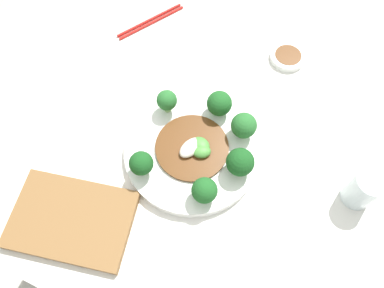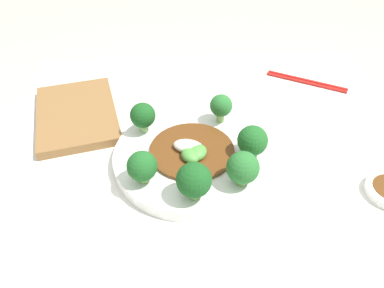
{
  "view_description": "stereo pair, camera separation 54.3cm",
  "coord_description": "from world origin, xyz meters",
  "px_view_note": "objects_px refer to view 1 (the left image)",
  "views": [
    {
      "loc": [
        -0.13,
        0.38,
        1.51
      ],
      "look_at": [
        0.02,
        0.05,
        0.79
      ],
      "focal_mm": 35.0,
      "sensor_mm": 36.0,
      "label": 1
    },
    {
      "loc": [
        -0.51,
        0.09,
        1.25
      ],
      "look_at": [
        0.02,
        0.05,
        0.79
      ],
      "focal_mm": 35.0,
      "sensor_mm": 36.0,
      "label": 2
    }
  ],
  "objects_px": {
    "broccoli_southeast": "(167,101)",
    "sauce_dish": "(288,57)",
    "broccoli_northeast": "(141,164)",
    "chopsticks": "(151,21)",
    "broccoli_west": "(240,162)",
    "drinking_glass": "(363,190)",
    "broccoli_southwest": "(244,126)",
    "broccoli_south": "(218,103)",
    "plate": "(192,150)",
    "broccoli_northwest": "(204,191)",
    "cutting_board": "(72,219)",
    "stirfry_center": "(194,148)"
  },
  "relations": [
    {
      "from": "broccoli_southwest",
      "to": "broccoli_west",
      "type": "bearing_deg",
      "value": 105.78
    },
    {
      "from": "broccoli_southeast",
      "to": "drinking_glass",
      "type": "height_order",
      "value": "drinking_glass"
    },
    {
      "from": "broccoli_south",
      "to": "cutting_board",
      "type": "distance_m",
      "value": 0.4
    },
    {
      "from": "broccoli_southeast",
      "to": "broccoli_northeast",
      "type": "xyz_separation_m",
      "value": [
        -0.02,
        0.16,
        -0.0
      ]
    },
    {
      "from": "broccoli_west",
      "to": "sauce_dish",
      "type": "xyz_separation_m",
      "value": [
        -0.0,
        -0.35,
        -0.05
      ]
    },
    {
      "from": "broccoli_south",
      "to": "drinking_glass",
      "type": "height_order",
      "value": "drinking_glass"
    },
    {
      "from": "broccoli_south",
      "to": "cutting_board",
      "type": "bearing_deg",
      "value": 63.85
    },
    {
      "from": "plate",
      "to": "broccoli_south",
      "type": "height_order",
      "value": "broccoli_south"
    },
    {
      "from": "sauce_dish",
      "to": "broccoli_southeast",
      "type": "bearing_deg",
      "value": 53.69
    },
    {
      "from": "plate",
      "to": "broccoli_northwest",
      "type": "xyz_separation_m",
      "value": [
        -0.07,
        0.09,
        0.05
      ]
    },
    {
      "from": "broccoli_southeast",
      "to": "sauce_dish",
      "type": "distance_m",
      "value": 0.35
    },
    {
      "from": "sauce_dish",
      "to": "drinking_glass",
      "type": "bearing_deg",
      "value": 129.56
    },
    {
      "from": "plate",
      "to": "chopsticks",
      "type": "bearing_deg",
      "value": -49.58
    },
    {
      "from": "sauce_dish",
      "to": "broccoli_northeast",
      "type": "bearing_deg",
      "value": 67.06
    },
    {
      "from": "broccoli_southwest",
      "to": "drinking_glass",
      "type": "height_order",
      "value": "drinking_glass"
    },
    {
      "from": "broccoli_northwest",
      "to": "broccoli_southeast",
      "type": "xyz_separation_m",
      "value": [
        0.16,
        -0.16,
        0.0
      ]
    },
    {
      "from": "broccoli_south",
      "to": "plate",
      "type": "bearing_deg",
      "value": 82.67
    },
    {
      "from": "broccoli_northeast",
      "to": "broccoli_southwest",
      "type": "relative_size",
      "value": 0.98
    },
    {
      "from": "stirfry_center",
      "to": "chopsticks",
      "type": "distance_m",
      "value": 0.41
    },
    {
      "from": "stirfry_center",
      "to": "chopsticks",
      "type": "bearing_deg",
      "value": -49.24
    },
    {
      "from": "broccoli_northeast",
      "to": "broccoli_west",
      "type": "relative_size",
      "value": 0.93
    },
    {
      "from": "plate",
      "to": "broccoli_northwest",
      "type": "distance_m",
      "value": 0.12
    },
    {
      "from": "plate",
      "to": "broccoli_west",
      "type": "relative_size",
      "value": 4.38
    },
    {
      "from": "broccoli_northeast",
      "to": "stirfry_center",
      "type": "bearing_deg",
      "value": -130.09
    },
    {
      "from": "broccoli_southeast",
      "to": "broccoli_southwest",
      "type": "relative_size",
      "value": 0.96
    },
    {
      "from": "broccoli_northeast",
      "to": "drinking_glass",
      "type": "xyz_separation_m",
      "value": [
        -0.43,
        -0.14,
        -0.02
      ]
    },
    {
      "from": "sauce_dish",
      "to": "chopsticks",
      "type": "bearing_deg",
      "value": 5.02
    },
    {
      "from": "broccoli_south",
      "to": "stirfry_center",
      "type": "bearing_deg",
      "value": 84.8
    },
    {
      "from": "broccoli_southeast",
      "to": "broccoli_south",
      "type": "height_order",
      "value": "broccoli_south"
    },
    {
      "from": "broccoli_southeast",
      "to": "plate",
      "type": "bearing_deg",
      "value": 144.01
    },
    {
      "from": "broccoli_northwest",
      "to": "chopsticks",
      "type": "height_order",
      "value": "broccoli_northwest"
    },
    {
      "from": "cutting_board",
      "to": "broccoli_south",
      "type": "bearing_deg",
      "value": -116.15
    },
    {
      "from": "broccoli_northwest",
      "to": "broccoli_south",
      "type": "height_order",
      "value": "broccoli_south"
    },
    {
      "from": "broccoli_northwest",
      "to": "broccoli_northeast",
      "type": "xyz_separation_m",
      "value": [
        0.14,
        0.0,
        0.0
      ]
    },
    {
      "from": "broccoli_southwest",
      "to": "chopsticks",
      "type": "height_order",
      "value": "broccoli_southwest"
    },
    {
      "from": "broccoli_southeast",
      "to": "broccoli_northeast",
      "type": "bearing_deg",
      "value": 96.99
    },
    {
      "from": "broccoli_northeast",
      "to": "broccoli_southwest",
      "type": "bearing_deg",
      "value": -133.0
    },
    {
      "from": "broccoli_southwest",
      "to": "broccoli_northeast",
      "type": "bearing_deg",
      "value": 47.0
    },
    {
      "from": "plate",
      "to": "broccoli_southeast",
      "type": "height_order",
      "value": "broccoli_southeast"
    },
    {
      "from": "broccoli_northeast",
      "to": "chopsticks",
      "type": "distance_m",
      "value": 0.45
    },
    {
      "from": "chopsticks",
      "to": "stirfry_center",
      "type": "bearing_deg",
      "value": 130.76
    },
    {
      "from": "chopsticks",
      "to": "cutting_board",
      "type": "xyz_separation_m",
      "value": [
        -0.11,
        0.56,
        0.01
      ]
    },
    {
      "from": "chopsticks",
      "to": "sauce_dish",
      "type": "bearing_deg",
      "value": -174.98
    },
    {
      "from": "plate",
      "to": "stirfry_center",
      "type": "xyz_separation_m",
      "value": [
        -0.0,
        0.0,
        0.02
      ]
    },
    {
      "from": "broccoli_northeast",
      "to": "cutting_board",
      "type": "height_order",
      "value": "broccoli_northeast"
    },
    {
      "from": "broccoli_northwest",
      "to": "broccoli_southwest",
      "type": "xyz_separation_m",
      "value": [
        -0.02,
        -0.17,
        0.0
      ]
    },
    {
      "from": "drinking_glass",
      "to": "chopsticks",
      "type": "xyz_separation_m",
      "value": [
        0.62,
        -0.27,
        -0.04
      ]
    },
    {
      "from": "broccoli_northwest",
      "to": "drinking_glass",
      "type": "xyz_separation_m",
      "value": [
        -0.29,
        -0.14,
        -0.01
      ]
    },
    {
      "from": "drinking_glass",
      "to": "cutting_board",
      "type": "distance_m",
      "value": 0.6
    },
    {
      "from": "plate",
      "to": "broccoli_south",
      "type": "xyz_separation_m",
      "value": [
        -0.01,
        -0.11,
        0.05
      ]
    }
  ]
}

